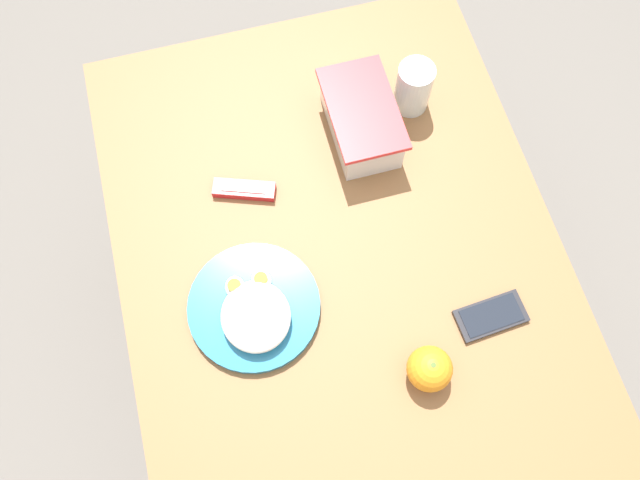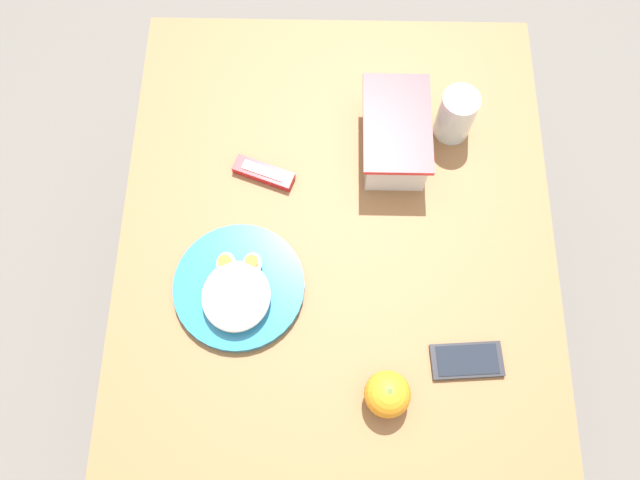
% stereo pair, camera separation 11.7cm
% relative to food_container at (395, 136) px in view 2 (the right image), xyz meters
% --- Properties ---
extents(ground_plane, '(10.00, 10.00, 0.00)m').
position_rel_food_container_xyz_m(ground_plane, '(0.24, -0.11, -0.80)').
color(ground_plane, '#66605B').
extents(table, '(1.11, 0.84, 0.76)m').
position_rel_food_container_xyz_m(table, '(0.24, -0.11, -0.14)').
color(table, brown).
rests_on(table, ground_plane).
extents(food_container, '(0.22, 0.13, 0.09)m').
position_rel_food_container_xyz_m(food_container, '(0.00, 0.00, 0.00)').
color(food_container, white).
rests_on(food_container, table).
extents(orange_fruit, '(0.08, 0.08, 0.08)m').
position_rel_food_container_xyz_m(orange_fruit, '(0.50, -0.03, -0.00)').
color(orange_fruit, orange).
rests_on(orange_fruit, table).
extents(rice_plate, '(0.24, 0.24, 0.06)m').
position_rel_food_container_xyz_m(rice_plate, '(0.32, -0.29, -0.02)').
color(rice_plate, teal).
rests_on(rice_plate, table).
extents(candy_bar, '(0.08, 0.13, 0.02)m').
position_rel_food_container_xyz_m(candy_bar, '(0.07, -0.26, -0.03)').
color(candy_bar, red).
rests_on(candy_bar, table).
extents(cell_phone, '(0.07, 0.13, 0.01)m').
position_rel_food_container_xyz_m(cell_phone, '(0.44, 0.12, -0.04)').
color(cell_phone, '#232328').
rests_on(cell_phone, table).
extents(drinking_glass, '(0.07, 0.07, 0.11)m').
position_rel_food_container_xyz_m(drinking_glass, '(-0.04, 0.12, 0.02)').
color(drinking_glass, silver).
rests_on(drinking_glass, table).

